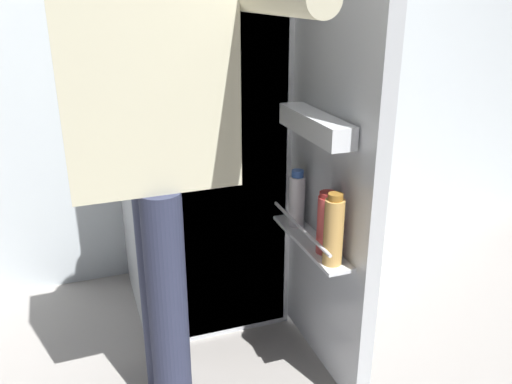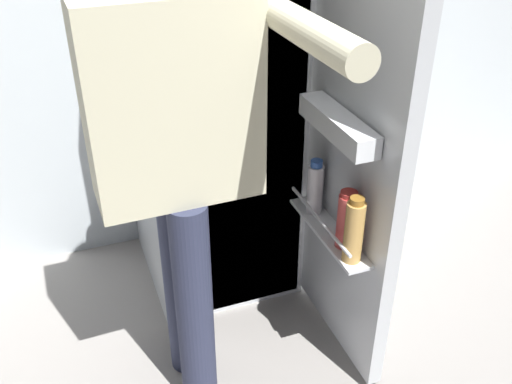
# 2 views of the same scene
# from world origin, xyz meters

# --- Properties ---
(ground_plane) EXTENTS (6.78, 6.78, 0.00)m
(ground_plane) POSITION_xyz_m (0.00, 0.00, 0.00)
(ground_plane) COLOR gray
(refrigerator) EXTENTS (0.65, 1.21, 1.67)m
(refrigerator) POSITION_xyz_m (0.02, 0.52, 0.83)
(refrigerator) COLOR silver
(refrigerator) RESTS_ON ground_plane
(person) EXTENTS (0.55, 0.77, 1.61)m
(person) POSITION_xyz_m (-0.26, -0.05, 0.97)
(person) COLOR #2D334C
(person) RESTS_ON ground_plane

